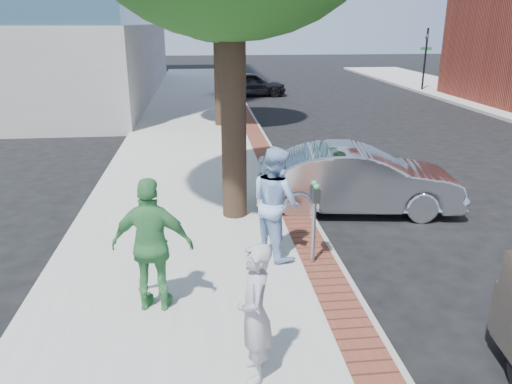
{
  "coord_description": "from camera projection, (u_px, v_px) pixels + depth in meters",
  "views": [
    {
      "loc": [
        -1.25,
        -8.2,
        4.11
      ],
      "look_at": [
        -0.32,
        0.29,
        1.2
      ],
      "focal_mm": 35.0,
      "sensor_mm": 36.0,
      "label": 1
    }
  ],
  "objects": [
    {
      "name": "ground",
      "position": [
        275.0,
        258.0,
        9.17
      ],
      "size": [
        120.0,
        120.0,
        0.0
      ],
      "primitive_type": "plane",
      "color": "black",
      "rests_on": "ground"
    },
    {
      "name": "sidewalk",
      "position": [
        195.0,
        151.0,
        16.52
      ],
      "size": [
        5.0,
        60.0,
        0.15
      ],
      "primitive_type": "cube",
      "color": "#9E9991",
      "rests_on": "ground"
    },
    {
      "name": "brick_strip",
      "position": [
        261.0,
        147.0,
        16.72
      ],
      "size": [
        0.6,
        60.0,
        0.01
      ],
      "primitive_type": "cube",
      "color": "brown",
      "rests_on": "sidewalk"
    },
    {
      "name": "curb",
      "position": [
        271.0,
        149.0,
        16.78
      ],
      "size": [
        0.1,
        60.0,
        0.15
      ],
      "primitive_type": "cube",
      "color": "gray",
      "rests_on": "ground"
    },
    {
      "name": "signal_near",
      "position": [
        236.0,
        56.0,
        29.24
      ],
      "size": [
        0.7,
        0.15,
        3.8
      ],
      "color": "black",
      "rests_on": "ground"
    },
    {
      "name": "signal_far",
      "position": [
        426.0,
        54.0,
        30.44
      ],
      "size": [
        0.7,
        0.15,
        3.8
      ],
      "color": "black",
      "rests_on": "ground"
    },
    {
      "name": "parking_meter",
      "position": [
        314.0,
        206.0,
        8.33
      ],
      "size": [
        0.12,
        0.32,
        1.47
      ],
      "color": "gray",
      "rests_on": "sidewalk"
    },
    {
      "name": "person_gray",
      "position": [
        255.0,
        313.0,
        5.64
      ],
      "size": [
        0.42,
        0.63,
        1.68
      ],
      "primitive_type": "imported",
      "rotation": [
        0.0,
        0.0,
        -1.6
      ],
      "color": "#9A9A9E",
      "rests_on": "sidewalk"
    },
    {
      "name": "person_officer",
      "position": [
        276.0,
        202.0,
        8.67
      ],
      "size": [
        1.11,
        1.2,
        1.98
      ],
      "primitive_type": "imported",
      "rotation": [
        0.0,
        0.0,
        2.04
      ],
      "color": "#95BAE7",
      "rests_on": "sidewalk"
    },
    {
      "name": "person_green",
      "position": [
        153.0,
        245.0,
        7.01
      ],
      "size": [
        1.22,
        0.66,
        1.98
      ],
      "primitive_type": "imported",
      "rotation": [
        0.0,
        0.0,
        2.99
      ],
      "color": "#408E4B",
      "rests_on": "sidewalk"
    },
    {
      "name": "sedan_silver",
      "position": [
        357.0,
        180.0,
        11.25
      ],
      "size": [
        4.7,
        2.17,
        1.49
      ],
      "primitive_type": "imported",
      "rotation": [
        0.0,
        0.0,
        1.44
      ],
      "color": "silver",
      "rests_on": "ground"
    },
    {
      "name": "bg_car",
      "position": [
        251.0,
        84.0,
        29.1
      ],
      "size": [
        4.14,
        1.72,
        1.4
      ],
      "primitive_type": "imported",
      "rotation": [
        0.0,
        0.0,
        1.59
      ],
      "color": "black",
      "rests_on": "ground"
    }
  ]
}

